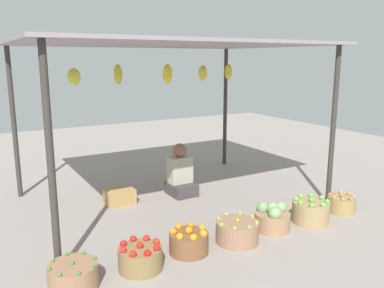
# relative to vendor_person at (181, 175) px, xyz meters

# --- Properties ---
(ground_plane) EXTENTS (14.00, 14.00, 0.00)m
(ground_plane) POSITION_rel_vendor_person_xyz_m (-0.26, -0.15, -0.30)
(ground_plane) COLOR gray
(market_stall_structure) EXTENTS (4.00, 2.85, 2.23)m
(market_stall_structure) POSITION_rel_vendor_person_xyz_m (-0.26, -0.14, 1.80)
(market_stall_structure) COLOR #38332D
(market_stall_structure) RESTS_ON ground
(vendor_person) EXTENTS (0.36, 0.44, 0.78)m
(vendor_person) POSITION_rel_vendor_person_xyz_m (0.00, 0.00, 0.00)
(vendor_person) COLOR #3E393A
(vendor_person) RESTS_ON ground
(basket_green_chilies) EXTENTS (0.44, 0.44, 0.26)m
(basket_green_chilies) POSITION_rel_vendor_person_xyz_m (-2.05, -1.74, -0.18)
(basket_green_chilies) COLOR #996D4F
(basket_green_chilies) RESTS_ON ground
(basket_red_tomatoes) EXTENTS (0.43, 0.43, 0.29)m
(basket_red_tomatoes) POSITION_rel_vendor_person_xyz_m (-1.40, -1.75, -0.18)
(basket_red_tomatoes) COLOR olive
(basket_red_tomatoes) RESTS_ON ground
(basket_oranges) EXTENTS (0.42, 0.42, 0.29)m
(basket_oranges) POSITION_rel_vendor_person_xyz_m (-0.83, -1.69, -0.18)
(basket_oranges) COLOR brown
(basket_oranges) RESTS_ON ground
(basket_limes) EXTENTS (0.48, 0.48, 0.28)m
(basket_limes) POSITION_rel_vendor_person_xyz_m (-0.23, -1.74, -0.18)
(basket_limes) COLOR #987155
(basket_limes) RESTS_ON ground
(basket_cabbages) EXTENTS (0.43, 0.43, 0.35)m
(basket_cabbages) POSITION_rel_vendor_person_xyz_m (0.33, -1.69, -0.15)
(basket_cabbages) COLOR #A37856
(basket_cabbages) RESTS_ON ground
(basket_green_apples) EXTENTS (0.46, 0.46, 0.33)m
(basket_green_apples) POSITION_rel_vendor_person_xyz_m (0.89, -1.76, -0.16)
(basket_green_apples) COLOR #A48858
(basket_green_apples) RESTS_ON ground
(basket_potatoes) EXTENTS (0.37, 0.37, 0.26)m
(basket_potatoes) POSITION_rel_vendor_person_xyz_m (1.51, -1.71, -0.19)
(basket_potatoes) COLOR #A0854C
(basket_potatoes) RESTS_ON ground
(wooden_crate_near_vendor) EXTENTS (0.40, 0.31, 0.21)m
(wooden_crate_near_vendor) POSITION_rel_vendor_person_xyz_m (-0.94, 0.08, -0.19)
(wooden_crate_near_vendor) COLOR #A9884C
(wooden_crate_near_vendor) RESTS_ON ground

